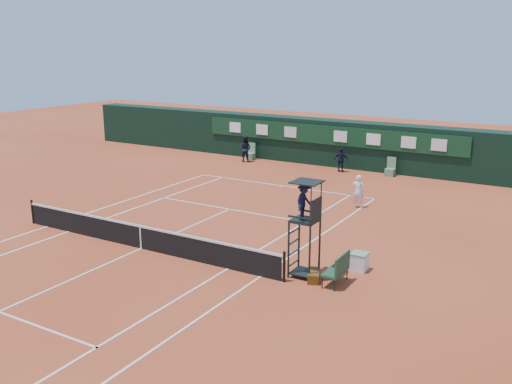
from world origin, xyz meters
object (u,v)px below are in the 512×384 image
at_px(umpire_chair, 305,209).
at_px(player_bench, 338,268).
at_px(tennis_net, 141,236).
at_px(player, 358,191).
at_px(cooler, 360,261).

xyz_separation_m(umpire_chair, player_bench, (1.33, -0.07, -1.86)).
distance_m(tennis_net, player_bench, 8.10).
bearing_deg(umpire_chair, player, 99.15).
relative_size(umpire_chair, cooler, 5.30).
height_order(player_bench, player, player).
bearing_deg(tennis_net, player_bench, 5.15).
bearing_deg(player, player_bench, 99.47).
distance_m(umpire_chair, player_bench, 2.29).
bearing_deg(cooler, umpire_chair, -134.64).
bearing_deg(umpire_chair, cooler, 45.36).
relative_size(player_bench, cooler, 1.86).
relative_size(tennis_net, player, 7.80).
height_order(player_bench, cooler, player_bench).
relative_size(player_bench, player, 0.73).
xyz_separation_m(tennis_net, player_bench, (8.07, 0.73, 0.09)).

